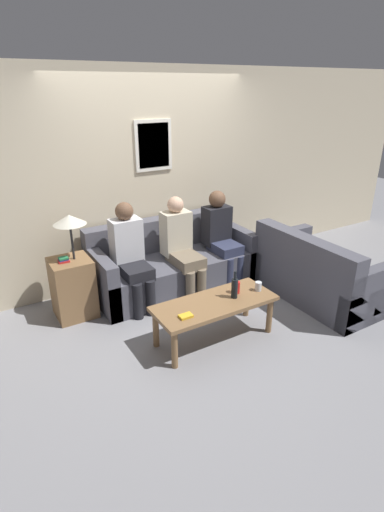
{
  "coord_description": "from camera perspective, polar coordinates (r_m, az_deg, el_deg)",
  "views": [
    {
      "loc": [
        -2.14,
        -3.53,
        2.37
      ],
      "look_at": [
        -0.1,
        -0.14,
        0.67
      ],
      "focal_mm": 28.0,
      "sensor_mm": 36.0,
      "label": 1
    }
  ],
  "objects": [
    {
      "name": "book_stack",
      "position": [
        3.66,
        -0.9,
        -8.57
      ],
      "size": [
        0.12,
        0.08,
        0.02
      ],
      "color": "gold",
      "rests_on": "coffee_table"
    },
    {
      "name": "side_table_with_lamp",
      "position": [
        4.52,
        -16.68,
        -3.58
      ],
      "size": [
        0.43,
        0.42,
        1.16
      ],
      "color": "olive",
      "rests_on": "ground_plane"
    },
    {
      "name": "couch_side",
      "position": [
        4.96,
        17.66,
        -2.67
      ],
      "size": [
        0.86,
        1.49,
        0.83
      ],
      "rotation": [
        0.0,
        0.0,
        1.57
      ],
      "color": "#4C4C56",
      "rests_on": "ground_plane"
    },
    {
      "name": "couch_main",
      "position": [
        5.02,
        -2.85,
        -1.2
      ],
      "size": [
        2.01,
        0.86,
        0.83
      ],
      "color": "#4C4C56",
      "rests_on": "ground_plane"
    },
    {
      "name": "drinking_glass",
      "position": [
        4.15,
        9.45,
        -4.29
      ],
      "size": [
        0.07,
        0.07,
        0.1
      ],
      "color": "silver",
      "rests_on": "coffee_table"
    },
    {
      "name": "person_middle",
      "position": [
        4.74,
        -1.57,
        1.68
      ],
      "size": [
        0.34,
        0.63,
        1.18
      ],
      "color": "#756651",
      "rests_on": "ground_plane"
    },
    {
      "name": "wall_back",
      "position": [
        5.1,
        -5.56,
        11.06
      ],
      "size": [
        9.0,
        0.08,
        2.6
      ],
      "color": "beige",
      "rests_on": "ground_plane"
    },
    {
      "name": "ground_plane",
      "position": [
        4.76,
        0.17,
        -6.61
      ],
      "size": [
        16.0,
        16.0,
        0.0
      ],
      "primitive_type": "plane",
      "color": "gray"
    },
    {
      "name": "coffee_table",
      "position": [
        3.95,
        3.26,
        -7.27
      ],
      "size": [
        1.23,
        0.5,
        0.43
      ],
      "color": "olive",
      "rests_on": "ground_plane"
    },
    {
      "name": "wine_bottle",
      "position": [
        3.95,
        6.1,
        -4.53
      ],
      "size": [
        0.07,
        0.07,
        0.29
      ],
      "color": "black",
      "rests_on": "coffee_table"
    },
    {
      "name": "soda_can",
      "position": [
        4.07,
        6.4,
        -4.47
      ],
      "size": [
        0.07,
        0.07,
        0.12
      ],
      "color": "red",
      "rests_on": "coffee_table"
    },
    {
      "name": "person_right",
      "position": [
        5.08,
        4.16,
        3.2
      ],
      "size": [
        0.34,
        0.57,
        1.17
      ],
      "color": "#2D334C",
      "rests_on": "ground_plane"
    },
    {
      "name": "person_left",
      "position": [
        4.49,
        -8.78,
        0.4
      ],
      "size": [
        0.34,
        0.58,
        1.2
      ],
      "color": "black",
      "rests_on": "ground_plane"
    }
  ]
}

